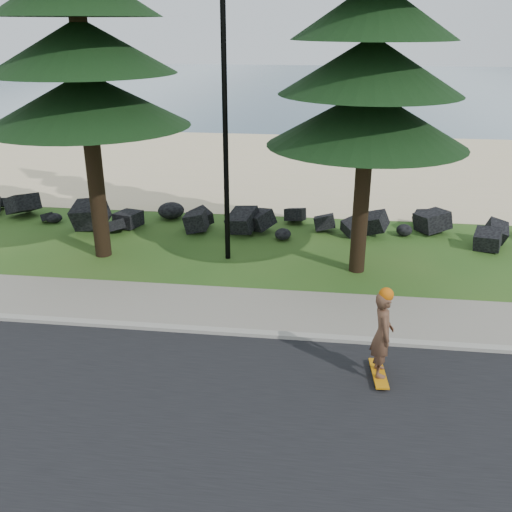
# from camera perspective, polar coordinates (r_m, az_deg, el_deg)

# --- Properties ---
(ground) EXTENTS (160.00, 160.00, 0.00)m
(ground) POSITION_cam_1_polar(r_m,az_deg,el_deg) (12.95, -5.26, -5.60)
(ground) COLOR #255119
(ground) RESTS_ON ground
(road) EXTENTS (160.00, 7.00, 0.02)m
(road) POSITION_cam_1_polar(r_m,az_deg,el_deg) (9.35, -11.36, -18.40)
(road) COLOR black
(road) RESTS_ON ground
(kerb) EXTENTS (160.00, 0.20, 0.10)m
(kerb) POSITION_cam_1_polar(r_m,az_deg,el_deg) (12.16, -6.16, -7.36)
(kerb) COLOR #A29D92
(kerb) RESTS_ON ground
(sidewalk) EXTENTS (160.00, 2.00, 0.08)m
(sidewalk) POSITION_cam_1_polar(r_m,az_deg,el_deg) (13.10, -5.08, -5.04)
(sidewalk) COLOR gray
(sidewalk) RESTS_ON ground
(beach_sand) EXTENTS (160.00, 15.00, 0.01)m
(beach_sand) POSITION_cam_1_polar(r_m,az_deg,el_deg) (26.48, 1.41, 9.15)
(beach_sand) COLOR beige
(beach_sand) RESTS_ON ground
(ocean) EXTENTS (160.00, 58.00, 0.01)m
(ocean) POSITION_cam_1_polar(r_m,az_deg,el_deg) (62.49, 5.02, 16.72)
(ocean) COLOR #365468
(ocean) RESTS_ON ground
(seawall_boulders) EXTENTS (60.00, 2.40, 1.10)m
(seawall_boulders) POSITION_cam_1_polar(r_m,az_deg,el_deg) (18.00, -1.52, 2.71)
(seawall_boulders) COLOR black
(seawall_boulders) RESTS_ON ground
(lamp_post) EXTENTS (0.25, 0.14, 8.14)m
(lamp_post) POSITION_cam_1_polar(r_m,az_deg,el_deg) (14.71, -3.14, 14.85)
(lamp_post) COLOR black
(lamp_post) RESTS_ON ground
(skateboarder) EXTENTS (0.43, 0.99, 1.80)m
(skateboarder) POSITION_cam_1_polar(r_m,az_deg,el_deg) (10.46, 12.53, -7.67)
(skateboarder) COLOR #C7790B
(skateboarder) RESTS_ON ground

